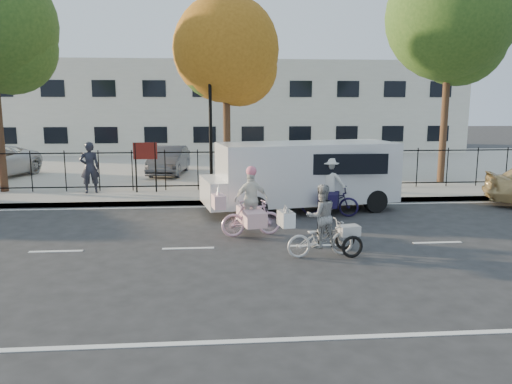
{
  "coord_description": "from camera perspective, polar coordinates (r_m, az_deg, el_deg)",
  "views": [
    {
      "loc": [
        0.67,
        -11.29,
        3.34
      ],
      "look_at": [
        1.68,
        1.2,
        1.1
      ],
      "focal_mm": 35.0,
      "sensor_mm": 36.0,
      "label": 1
    }
  ],
  "objects": [
    {
      "name": "ground",
      "position": [
        11.79,
        -7.75,
        -6.42
      ],
      "size": [
        120.0,
        120.0,
        0.0
      ],
      "primitive_type": "plane",
      "color": "#333334"
    },
    {
      "name": "road_markings",
      "position": [
        11.79,
        -7.75,
        -6.39
      ],
      "size": [
        60.0,
        9.52,
        0.01
      ],
      "primitive_type": null,
      "color": "silver",
      "rests_on": "ground"
    },
    {
      "name": "curb",
      "position": [
        16.67,
        -6.85,
        -1.23
      ],
      "size": [
        60.0,
        0.1,
        0.15
      ],
      "primitive_type": "cube",
      "color": "#A8A399",
      "rests_on": "ground"
    },
    {
      "name": "sidewalk",
      "position": [
        17.7,
        -6.73,
        -0.56
      ],
      "size": [
        60.0,
        2.2,
        0.15
      ],
      "primitive_type": "cube",
      "color": "#A8A399",
      "rests_on": "ground"
    },
    {
      "name": "parking_lot",
      "position": [
        26.5,
        -6.06,
        3.0
      ],
      "size": [
        60.0,
        15.6,
        0.15
      ],
      "primitive_type": "cube",
      "color": "#A8A399",
      "rests_on": "ground"
    },
    {
      "name": "iron_fence",
      "position": [
        18.66,
        -6.66,
        2.56
      ],
      "size": [
        58.0,
        0.06,
        1.5
      ],
      "primitive_type": null,
      "color": "black",
      "rests_on": "sidewalk"
    },
    {
      "name": "building",
      "position": [
        36.29,
        -5.78,
        9.55
      ],
      "size": [
        34.0,
        10.0,
        6.0
      ],
      "primitive_type": "cube",
      "color": "silver",
      "rests_on": "ground"
    },
    {
      "name": "lamppost",
      "position": [
        18.09,
        -5.25,
        9.37
      ],
      "size": [
        0.36,
        0.36,
        4.33
      ],
      "color": "black",
      "rests_on": "sidewalk"
    },
    {
      "name": "street_sign",
      "position": [
        18.36,
        -12.53,
        3.89
      ],
      "size": [
        0.85,
        0.06,
        1.8
      ],
      "color": "black",
      "rests_on": "sidewalk"
    },
    {
      "name": "zebra_trike",
      "position": [
        11.06,
        7.44,
        -4.18
      ],
      "size": [
        1.88,
        0.91,
        1.61
      ],
      "rotation": [
        0.0,
        0.0,
        1.74
      ],
      "color": "silver",
      "rests_on": "ground"
    },
    {
      "name": "unicorn_bike",
      "position": [
        12.61,
        -0.67,
        -2.12
      ],
      "size": [
        1.82,
        1.29,
        1.79
      ],
      "rotation": [
        0.0,
        0.0,
        1.75
      ],
      "color": "#E8B0CB",
      "rests_on": "ground"
    },
    {
      "name": "bull_bike",
      "position": [
        15.03,
        8.33,
        -0.01
      ],
      "size": [
        2.0,
        1.41,
        1.8
      ],
      "rotation": [
        0.0,
        0.0,
        1.25
      ],
      "color": "black",
      "rests_on": "ground"
    },
    {
      "name": "white_van",
      "position": [
        15.67,
        5.45,
        2.16
      ],
      "size": [
        6.29,
        2.99,
        2.13
      ],
      "rotation": [
        0.0,
        0.0,
        0.18
      ],
      "color": "white",
      "rests_on": "ground"
    },
    {
      "name": "pedestrian",
      "position": [
        18.77,
        -18.47,
        2.67
      ],
      "size": [
        0.77,
        0.63,
        1.84
      ],
      "primitive_type": "imported",
      "rotation": [
        0.0,
        0.0,
        3.46
      ],
      "color": "black",
      "rests_on": "sidewalk"
    },
    {
      "name": "lot_car_c",
      "position": [
        22.98,
        -9.91,
        3.59
      ],
      "size": [
        1.73,
        3.94,
        1.26
      ],
      "primitive_type": "imported",
      "rotation": [
        0.0,
        0.0,
        -0.11
      ],
      "color": "#44444A",
      "rests_on": "parking_lot"
    },
    {
      "name": "lot_car_d",
      "position": [
        23.61,
        10.89,
        3.98
      ],
      "size": [
        2.54,
        4.54,
        1.46
      ],
      "primitive_type": "imported",
      "rotation": [
        0.0,
        0.0,
        -0.2
      ],
      "color": "#A0A3A8",
      "rests_on": "parking_lot"
    },
    {
      "name": "tree_mid",
      "position": [
        19.5,
        -3.01,
        15.41
      ],
      "size": [
        4.0,
        4.0,
        7.34
      ],
      "color": "#442D1D",
      "rests_on": "ground"
    },
    {
      "name": "tree_east",
      "position": [
        21.86,
        21.64,
        17.55
      ],
      "size": [
        5.0,
        5.0,
        9.16
      ],
      "color": "#442D1D",
      "rests_on": "ground"
    }
  ]
}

